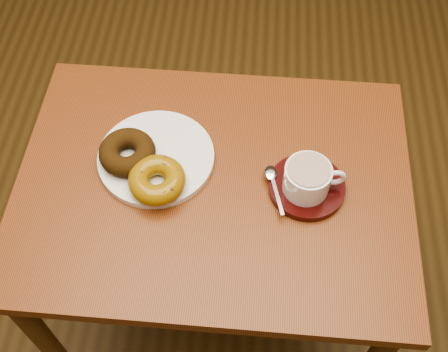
# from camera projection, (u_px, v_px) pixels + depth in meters

# --- Properties ---
(ground) EXTENTS (6.00, 6.00, 0.00)m
(ground) POSITION_uv_depth(u_px,v_px,m) (168.00, 234.00, 1.80)
(ground) COLOR #523A19
(ground) RESTS_ON ground
(cafe_table) EXTENTS (0.76, 0.57, 0.71)m
(cafe_table) POSITION_uv_depth(u_px,v_px,m) (214.00, 211.00, 1.16)
(cafe_table) COLOR brown
(cafe_table) RESTS_ON ground
(donut_plate) EXTENTS (0.26, 0.26, 0.01)m
(donut_plate) POSITION_uv_depth(u_px,v_px,m) (156.00, 157.00, 1.09)
(donut_plate) COLOR white
(donut_plate) RESTS_ON cafe_table
(donut_cinnamon) EXTENTS (0.13, 0.13, 0.04)m
(donut_cinnamon) POSITION_uv_depth(u_px,v_px,m) (127.00, 152.00, 1.06)
(donut_cinnamon) COLOR #37200B
(donut_cinnamon) RESTS_ON donut_plate
(donut_caramel) EXTENTS (0.11, 0.11, 0.04)m
(donut_caramel) POSITION_uv_depth(u_px,v_px,m) (157.00, 180.00, 1.03)
(donut_caramel) COLOR #946A10
(donut_caramel) RESTS_ON donut_plate
(saucer) EXTENTS (0.17, 0.17, 0.02)m
(saucer) POSITION_uv_depth(u_px,v_px,m) (307.00, 187.00, 1.05)
(saucer) COLOR #320706
(saucer) RESTS_ON cafe_table
(coffee_cup) EXTENTS (0.11, 0.09, 0.06)m
(coffee_cup) POSITION_uv_depth(u_px,v_px,m) (308.00, 178.00, 1.02)
(coffee_cup) COLOR white
(coffee_cup) RESTS_ON saucer
(teaspoon) EXTENTS (0.04, 0.11, 0.01)m
(teaspoon) POSITION_uv_depth(u_px,v_px,m) (272.00, 177.00, 1.05)
(teaspoon) COLOR silver
(teaspoon) RESTS_ON saucer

